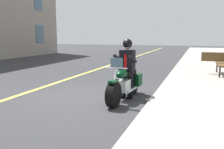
% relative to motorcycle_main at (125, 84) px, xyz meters
% --- Properties ---
extents(ground_plane, '(80.00, 80.00, 0.00)m').
position_rel_motorcycle_main_xyz_m(ground_plane, '(0.26, -1.21, -0.45)').
color(ground_plane, '#333335').
extents(lane_center_stripe, '(60.00, 0.16, 0.01)m').
position_rel_motorcycle_main_xyz_m(lane_center_stripe, '(0.26, -3.21, -0.45)').
color(lane_center_stripe, '#E5DB4C').
rests_on(lane_center_stripe, ground_plane).
extents(motorcycle_main, '(2.22, 0.66, 1.26)m').
position_rel_motorcycle_main_xyz_m(motorcycle_main, '(0.00, 0.00, 0.00)').
color(motorcycle_main, black).
rests_on(motorcycle_main, ground_plane).
extents(rider_main, '(0.64, 0.57, 1.74)m').
position_rel_motorcycle_main_xyz_m(rider_main, '(-0.19, 0.01, 0.58)').
color(rider_main, black).
rests_on(rider_main, ground_plane).
extents(bench_sidewalk, '(1.80, 1.80, 0.95)m').
position_rel_motorcycle_main_xyz_m(bench_sidewalk, '(-4.87, 2.99, 0.26)').
color(bench_sidewalk, brown).
rests_on(bench_sidewalk, sidewalk_curb).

